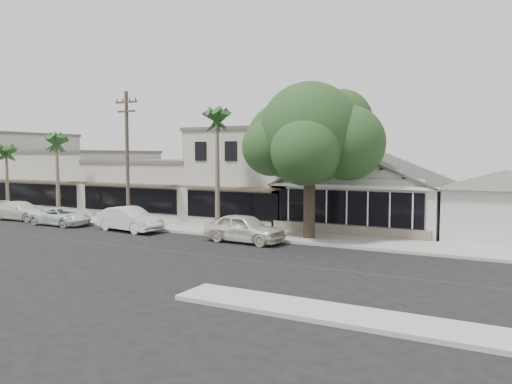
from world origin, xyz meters
The scene contains 18 objects.
ground centered at (0.00, 0.00, 0.00)m, with size 140.00×140.00×0.00m, color black.
sidewalk_north centered at (-8.00, 6.75, 0.07)m, with size 90.00×3.50×0.15m, color #9E9991.
sidewalk_south centered at (14.00, -5.80, 0.07)m, with size 20.00×1.80×0.15m, color #9E9991.
corner_shop centered at (5.00, 12.47, 2.62)m, with size 10.40×8.60×5.10m.
side_cottage centered at (13.20, 11.50, 1.50)m, with size 6.00×6.00×3.00m, color beige.
row_building_near centered at (-3.00, 13.50, 3.25)m, with size 8.00×10.00×6.50m, color beige.
row_building_midnear centered at (-12.00, 13.50, 2.10)m, with size 10.00×10.00×4.20m, color beige.
row_building_midfar centered at (-22.50, 13.50, 2.50)m, with size 11.00×10.00×5.00m, color beige.
row_building_far centered at (-33.50, 13.50, 3.40)m, with size 11.00×10.00×6.80m, color beige.
utility_pole centered at (-9.00, 5.20, 4.79)m, with size 1.80×0.24×9.00m.
car_0 centered at (0.59, 3.98, 0.79)m, with size 1.88×4.66×1.59m, color beige.
car_1 centered at (-7.85, 4.03, 0.78)m, with size 1.64×4.71×1.55m, color silver.
car_2 centered at (-13.90, 3.89, 0.62)m, with size 2.05×4.45×1.24m, color silver.
car_3 centered at (-18.90, 4.42, 0.70)m, with size 1.95×4.80×1.39m, color silver.
shade_tree centered at (3.39, 6.65, 5.88)m, with size 8.05×7.28×8.93m.
palm_east centered at (-2.62, 6.24, 6.95)m, with size 3.04×3.04×8.07m.
palm_mid centered at (-17.00, 6.27, 5.80)m, with size 3.05×3.05×6.81m.
palm_west centered at (-22.10, 5.66, 5.08)m, with size 2.57×2.57×6.00m.
Camera 1 is at (14.14, -19.78, 4.82)m, focal length 35.00 mm.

